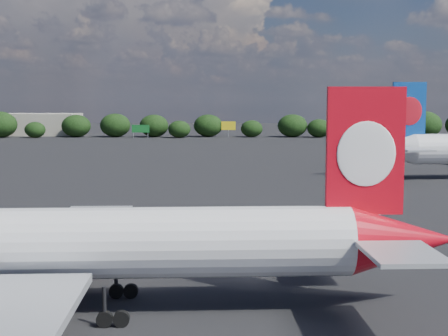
{
  "coord_description": "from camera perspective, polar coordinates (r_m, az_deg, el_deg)",
  "views": [
    {
      "loc": [
        17.59,
        -36.63,
        13.42
      ],
      "look_at": [
        16.0,
        12.0,
        8.0
      ],
      "focal_mm": 50.0,
      "sensor_mm": 36.0,
      "label": 1
    }
  ],
  "objects": [
    {
      "name": "ground",
      "position": [
        99.13,
        -8.37,
        -1.49
      ],
      "size": [
        500.0,
        500.0,
        0.0
      ],
      "primitive_type": "plane",
      "color": "black",
      "rests_on": "ground"
    },
    {
      "name": "qantas_airliner",
      "position": [
        39.95,
        -10.79,
        -6.93
      ],
      "size": [
        43.42,
        41.3,
        14.16
      ],
      "color": "white",
      "rests_on": "ground"
    },
    {
      "name": "billboard_yellow",
      "position": [
        218.91,
        0.41,
        3.85
      ],
      "size": [
        5.0,
        0.3,
        5.5
      ],
      "color": "yellow",
      "rests_on": "ground"
    },
    {
      "name": "horizon_treeline",
      "position": [
        217.58,
        -1.85,
        3.88
      ],
      "size": [
        200.48,
        16.6,
        9.26
      ],
      "color": "black",
      "rests_on": "ground"
    },
    {
      "name": "terminal_building",
      "position": [
        243.28,
        -18.02,
        3.82
      ],
      "size": [
        42.0,
        16.0,
        8.0
      ],
      "color": "#9B9586",
      "rests_on": "ground"
    },
    {
      "name": "highway_sign",
      "position": [
        215.84,
        -7.64,
        3.56
      ],
      "size": [
        6.0,
        0.3,
        4.5
      ],
      "color": "#136224",
      "rests_on": "ground"
    }
  ]
}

